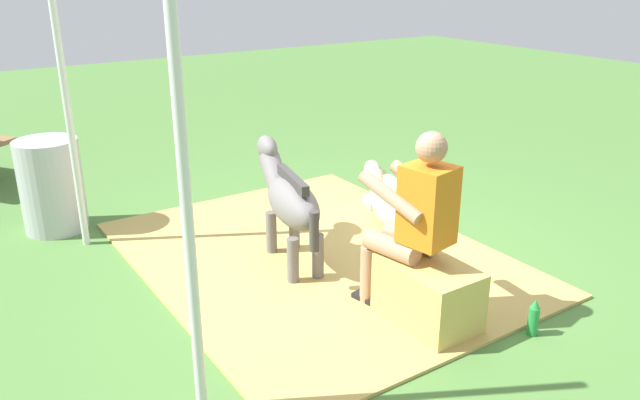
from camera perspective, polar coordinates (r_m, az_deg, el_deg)
ground_plane at (r=5.16m, az=3.60°, el=-5.72°), size 24.00×24.00×0.00m
hay_patch at (r=5.24m, az=-0.43°, el=-5.12°), size 3.34×2.63×0.02m
hay_bale at (r=4.32m, az=9.63°, el=-8.33°), size 0.68×0.42×0.44m
person_seated at (r=4.19m, az=8.36°, el=-1.55°), size 0.70×0.50×1.32m
pony_standing at (r=4.98m, az=-2.77°, el=0.08°), size 1.33×0.51×0.90m
pony_lying at (r=5.87m, az=6.61°, el=-0.44°), size 1.34×0.73×0.42m
soda_bottle at (r=4.41m, az=18.65°, el=-10.00°), size 0.07×0.07×0.26m
water_barrel at (r=6.14m, az=-23.00°, el=1.21°), size 0.55×0.55×0.84m
tent_pole_left at (r=3.09m, az=-11.92°, el=-0.51°), size 0.06×0.06×2.40m
tent_pole_right at (r=5.50m, az=-21.77°, el=7.78°), size 0.06×0.06×2.40m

